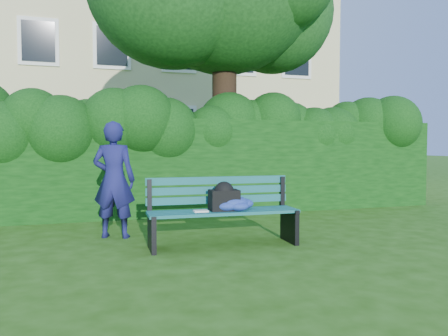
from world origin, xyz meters
name	(u,v)px	position (x,y,z in m)	size (l,w,h in m)	color
ground	(236,234)	(0.00, 0.00, 0.00)	(80.00, 80.00, 0.00)	#254D0D
apartment_building	(134,40)	(0.00, 13.99, 6.00)	(16.00, 8.08, 12.00)	#C8BF86
hedge	(200,166)	(0.00, 2.20, 0.90)	(10.00, 1.00, 1.80)	black
park_bench	(225,207)	(-0.38, -0.65, 0.50)	(1.97, 0.62, 0.89)	#0F4B4F
man_reading	(114,180)	(-1.74, 0.28, 0.83)	(0.60, 0.40, 1.65)	#171851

